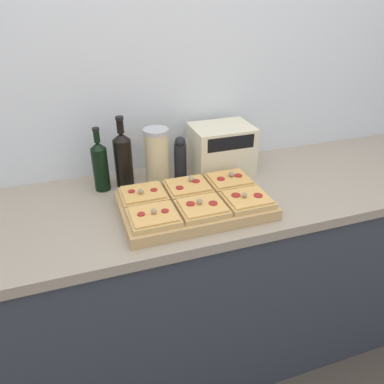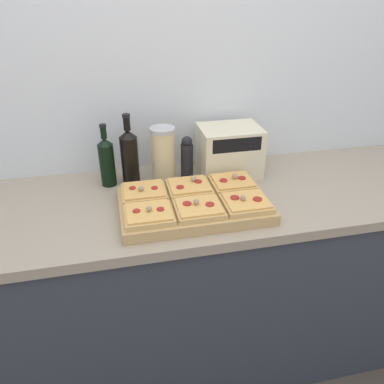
{
  "view_description": "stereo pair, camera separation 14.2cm",
  "coord_description": "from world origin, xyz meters",
  "px_view_note": "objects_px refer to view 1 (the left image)",
  "views": [
    {
      "loc": [
        -0.44,
        -0.93,
        1.68
      ],
      "look_at": [
        -0.04,
        0.24,
        0.99
      ],
      "focal_mm": 35.0,
      "sensor_mm": 36.0,
      "label": 1
    },
    {
      "loc": [
        -0.31,
        -0.97,
        1.68
      ],
      "look_at": [
        -0.04,
        0.24,
        0.99
      ],
      "focal_mm": 35.0,
      "sensor_mm": 36.0,
      "label": 2
    }
  ],
  "objects_px": {
    "cutting_board": "(195,205)",
    "grain_jar_tall": "(157,156)",
    "pepper_mill": "(180,158)",
    "wine_bottle": "(123,159)",
    "olive_oil_bottle": "(100,165)",
    "toaster_oven": "(221,149)"
  },
  "relations": [
    {
      "from": "cutting_board",
      "to": "grain_jar_tall",
      "type": "bearing_deg",
      "value": 103.85
    },
    {
      "from": "pepper_mill",
      "to": "wine_bottle",
      "type": "bearing_deg",
      "value": 180.0
    },
    {
      "from": "cutting_board",
      "to": "olive_oil_bottle",
      "type": "xyz_separation_m",
      "value": [
        -0.31,
        0.28,
        0.09
      ]
    },
    {
      "from": "cutting_board",
      "to": "wine_bottle",
      "type": "relative_size",
      "value": 1.82
    },
    {
      "from": "grain_jar_tall",
      "to": "toaster_oven",
      "type": "height_order",
      "value": "grain_jar_tall"
    },
    {
      "from": "pepper_mill",
      "to": "toaster_oven",
      "type": "distance_m",
      "value": 0.19
    },
    {
      "from": "cutting_board",
      "to": "olive_oil_bottle",
      "type": "relative_size",
      "value": 2.06
    },
    {
      "from": "cutting_board",
      "to": "toaster_oven",
      "type": "distance_m",
      "value": 0.37
    },
    {
      "from": "wine_bottle",
      "to": "toaster_oven",
      "type": "height_order",
      "value": "wine_bottle"
    },
    {
      "from": "cutting_board",
      "to": "wine_bottle",
      "type": "height_order",
      "value": "wine_bottle"
    },
    {
      "from": "cutting_board",
      "to": "pepper_mill",
      "type": "height_order",
      "value": "pepper_mill"
    },
    {
      "from": "cutting_board",
      "to": "grain_jar_tall",
      "type": "xyz_separation_m",
      "value": [
        -0.07,
        0.28,
        0.1
      ]
    },
    {
      "from": "olive_oil_bottle",
      "to": "cutting_board",
      "type": "bearing_deg",
      "value": -42.67
    },
    {
      "from": "wine_bottle",
      "to": "grain_jar_tall",
      "type": "distance_m",
      "value": 0.14
    },
    {
      "from": "cutting_board",
      "to": "wine_bottle",
      "type": "distance_m",
      "value": 0.37
    },
    {
      "from": "wine_bottle",
      "to": "grain_jar_tall",
      "type": "xyz_separation_m",
      "value": [
        0.14,
        -0.0,
        -0.01
      ]
    },
    {
      "from": "cutting_board",
      "to": "toaster_oven",
      "type": "xyz_separation_m",
      "value": [
        0.23,
        0.28,
        0.09
      ]
    },
    {
      "from": "cutting_board",
      "to": "wine_bottle",
      "type": "xyz_separation_m",
      "value": [
        -0.21,
        0.28,
        0.1
      ]
    },
    {
      "from": "wine_bottle",
      "to": "grain_jar_tall",
      "type": "relative_size",
      "value": 1.28
    },
    {
      "from": "wine_bottle",
      "to": "olive_oil_bottle",
      "type": "bearing_deg",
      "value": -180.0
    },
    {
      "from": "wine_bottle",
      "to": "pepper_mill",
      "type": "xyz_separation_m",
      "value": [
        0.25,
        -0.0,
        -0.03
      ]
    },
    {
      "from": "cutting_board",
      "to": "wine_bottle",
      "type": "bearing_deg",
      "value": 126.87
    }
  ]
}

